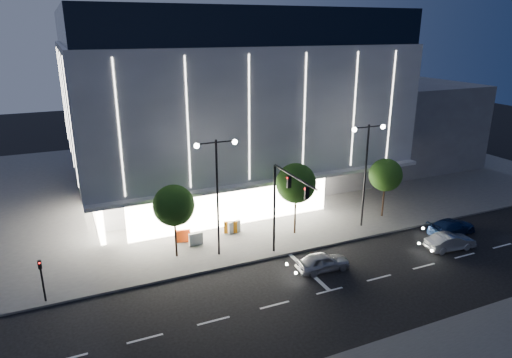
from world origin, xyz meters
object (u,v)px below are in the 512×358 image
object	(u,v)px
street_lamp_east	(366,161)
car_third	(451,227)
tree_left	(174,208)
tree_right	(386,177)
street_lamp_west	(217,181)
ped_signal_far	(42,276)
car_second	(450,242)
barrier_b	(196,239)
tree_mid	(296,185)
barrier_a	(183,236)
car_lead	(323,262)
barrier_d	(234,227)
traffic_mast	(284,197)
barrier_c	(231,227)

from	to	relation	value
street_lamp_east	car_third	world-z (taller)	street_lamp_east
tree_left	tree_right	distance (m)	19.00
street_lamp_west	ped_signal_far	distance (m)	12.76
car_second	barrier_b	xyz separation A→B (m)	(-17.85, 8.45, -0.00)
tree_mid	barrier_a	world-z (taller)	tree_mid
car_lead	car_second	size ratio (longest dim) A/B	0.98
car_second	barrier_a	size ratio (longest dim) A/B	3.60
barrier_d	barrier_a	bearing A→B (deg)	169.01
car_third	barrier_b	distance (m)	21.12
car_third	barrier_a	size ratio (longest dim) A/B	4.03
traffic_mast	tree_right	bearing A→B (deg)	17.02
street_lamp_west	car_third	distance (m)	20.17
tree_mid	barrier_b	xyz separation A→B (m)	(-8.16, 1.19, -3.68)
barrier_b	barrier_d	distance (m)	3.69
street_lamp_west	tree_left	bearing A→B (deg)	161.06
tree_mid	barrier_d	distance (m)	6.25
traffic_mast	car_lead	world-z (taller)	traffic_mast
barrier_b	car_lead	bearing A→B (deg)	-46.74
tree_left	car_third	xyz separation A→B (m)	(21.98, -5.19, -3.39)
ped_signal_far	car_lead	distance (m)	18.38
tree_mid	tree_right	size ratio (longest dim) A/B	1.12
street_lamp_west	street_lamp_east	bearing A→B (deg)	0.00
barrier_c	tree_left	bearing A→B (deg)	-136.25
car_lead	barrier_b	xyz separation A→B (m)	(-7.14, 7.21, -0.01)
car_lead	street_lamp_east	bearing A→B (deg)	-51.85
street_lamp_west	traffic_mast	bearing A→B (deg)	-33.65
street_lamp_east	barrier_d	distance (m)	12.22
ped_signal_far	tree_left	size ratio (longest dim) A/B	0.52
tree_mid	car_second	distance (m)	12.66
barrier_a	barrier_b	bearing A→B (deg)	-40.32
car_third	barrier_d	size ratio (longest dim) A/B	4.03
tree_mid	barrier_d	world-z (taller)	tree_mid
car_second	car_lead	bearing A→B (deg)	88.81
street_lamp_east	car_second	size ratio (longest dim) A/B	2.27
tree_left	barrier_a	world-z (taller)	tree_left
tree_left	barrier_d	size ratio (longest dim) A/B	5.20
barrier_b	barrier_c	size ratio (longest dim) A/B	1.00
car_lead	barrier_d	world-z (taller)	car_lead
traffic_mast	barrier_a	bearing A→B (deg)	135.40
car_third	barrier_b	world-z (taller)	car_third
ped_signal_far	tree_mid	distance (m)	19.35
car_second	barrier_b	size ratio (longest dim) A/B	3.60
street_lamp_east	barrier_b	world-z (taller)	street_lamp_east
barrier_d	tree_mid	bearing A→B (deg)	-35.42
street_lamp_east	barrier_c	xyz separation A→B (m)	(-10.87, 3.18, -5.31)
tree_left	tree_right	bearing A→B (deg)	-0.00
car_second	barrier_d	size ratio (longest dim) A/B	3.60
tree_right	tree_mid	bearing A→B (deg)	180.00
tree_right	barrier_a	world-z (taller)	tree_right
tree_mid	car_lead	distance (m)	7.13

